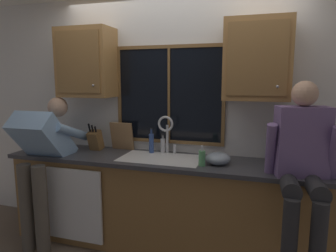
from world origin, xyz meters
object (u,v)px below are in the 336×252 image
at_px(cutting_board, 122,136).
at_px(person_standing, 43,155).
at_px(person_sitting_on_counter, 302,156).
at_px(soap_dispenser, 202,158).
at_px(bottle_tall_clear, 151,143).
at_px(bottle_green_glass, 163,145).
at_px(mixing_bowl, 218,159).
at_px(knife_block, 95,140).

bearing_deg(cutting_board, person_standing, -141.57).
height_order(person_sitting_on_counter, cutting_board, person_sitting_on_counter).
height_order(person_standing, cutting_board, person_standing).
height_order(soap_dispenser, bottle_tall_clear, bottle_tall_clear).
xyz_separation_m(bottle_green_glass, bottle_tall_clear, (-0.11, -0.04, 0.03)).
bearing_deg(soap_dispenser, mixing_bowl, 38.55).
bearing_deg(cutting_board, person_sitting_on_counter, -15.51).
relative_size(mixing_bowl, bottle_tall_clear, 0.86).
height_order(person_standing, person_sitting_on_counter, person_sitting_on_counter).
relative_size(bottle_green_glass, bottle_tall_clear, 0.76).
xyz_separation_m(cutting_board, mixing_bowl, (1.09, -0.25, -0.10)).
distance_m(knife_block, bottle_tall_clear, 0.63).
height_order(person_standing, knife_block, person_standing).
height_order(cutting_board, bottle_green_glass, cutting_board).
height_order(cutting_board, bottle_tall_clear, cutting_board).
height_order(person_sitting_on_counter, mixing_bowl, person_sitting_on_counter).
xyz_separation_m(soap_dispenser, bottle_green_glass, (-0.48, 0.36, 0.01)).
relative_size(person_standing, cutting_board, 4.85).
distance_m(knife_block, cutting_board, 0.29).
distance_m(person_standing, knife_block, 0.55).
xyz_separation_m(cutting_board, bottle_green_glass, (0.47, -0.00, -0.07)).
height_order(bottle_green_glass, bottle_tall_clear, bottle_tall_clear).
distance_m(mixing_bowl, bottle_tall_clear, 0.76).
distance_m(person_standing, bottle_green_glass, 1.22).
bearing_deg(mixing_bowl, bottle_green_glass, 157.65).
bearing_deg(mixing_bowl, cutting_board, 166.79).
xyz_separation_m(person_sitting_on_counter, soap_dispenser, (-0.80, 0.13, -0.11)).
height_order(person_standing, soap_dispenser, person_standing).
bearing_deg(bottle_green_glass, person_standing, -155.68).
distance_m(person_sitting_on_counter, mixing_bowl, 0.73).
distance_m(person_standing, soap_dispenser, 1.60).
distance_m(knife_block, soap_dispenser, 1.25).
bearing_deg(bottle_green_glass, person_sitting_on_counter, -20.67).
bearing_deg(bottle_green_glass, mixing_bowl, -22.35).
distance_m(mixing_bowl, bottle_green_glass, 0.66).
height_order(knife_block, soap_dispenser, knife_block).
xyz_separation_m(person_standing, soap_dispenser, (1.59, 0.15, 0.05)).
distance_m(person_sitting_on_counter, bottle_tall_clear, 1.47).
bearing_deg(cutting_board, bottle_tall_clear, -6.41).
bearing_deg(bottle_green_glass, bottle_tall_clear, -161.98).
relative_size(person_sitting_on_counter, bottle_tall_clear, 4.75).
bearing_deg(person_sitting_on_counter, cutting_board, 164.49).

